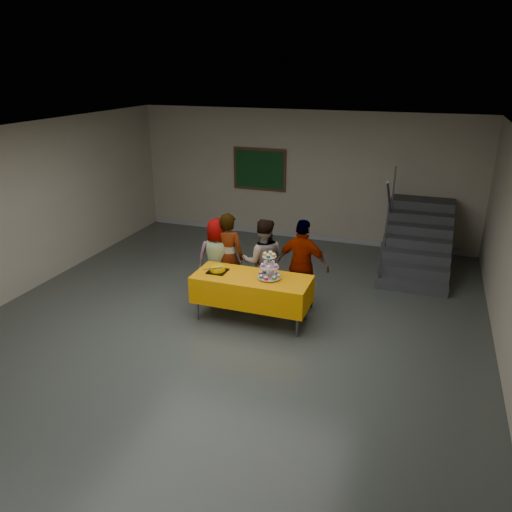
# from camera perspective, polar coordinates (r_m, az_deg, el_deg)

# --- Properties ---
(room_shell) EXTENTS (10.00, 10.04, 3.02)m
(room_shell) POSITION_cam_1_polar(r_m,az_deg,el_deg) (7.03, -4.64, 6.10)
(room_shell) COLOR #4C514C
(room_shell) RESTS_ON ground
(bake_table) EXTENTS (1.88, 0.78, 0.77)m
(bake_table) POSITION_cam_1_polar(r_m,az_deg,el_deg) (8.05, -0.47, -3.77)
(bake_table) COLOR #595960
(bake_table) RESTS_ON ground
(cupcake_stand) EXTENTS (0.38, 0.38, 0.44)m
(cupcake_stand) POSITION_cam_1_polar(r_m,az_deg,el_deg) (7.83, 1.54, -1.45)
(cupcake_stand) COLOR silver
(cupcake_stand) RESTS_ON bake_table
(bear_cake) EXTENTS (0.32, 0.36, 0.12)m
(bear_cake) POSITION_cam_1_polar(r_m,az_deg,el_deg) (8.15, -4.41, -1.42)
(bear_cake) COLOR black
(bear_cake) RESTS_ON bake_table
(schoolchild_a) EXTENTS (0.80, 0.61, 1.46)m
(schoolchild_a) POSITION_cam_1_polar(r_m,az_deg,el_deg) (8.82, -4.43, -0.31)
(schoolchild_a) COLOR #5C5C65
(schoolchild_a) RESTS_ON ground
(schoolchild_b) EXTENTS (0.59, 0.39, 1.59)m
(schoolchild_b) POSITION_cam_1_polar(r_m,az_deg,el_deg) (8.72, -3.21, -0.09)
(schoolchild_b) COLOR slate
(schoolchild_b) RESTS_ON ground
(schoolchild_c) EXTENTS (0.89, 0.79, 1.52)m
(schoolchild_c) POSITION_cam_1_polar(r_m,az_deg,el_deg) (8.60, 0.81, -0.61)
(schoolchild_c) COLOR slate
(schoolchild_c) RESTS_ON ground
(schoolchild_d) EXTENTS (0.97, 0.49, 1.58)m
(schoolchild_d) POSITION_cam_1_polar(r_m,az_deg,el_deg) (8.38, 5.34, -1.07)
(schoolchild_d) COLOR slate
(schoolchild_d) RESTS_ON ground
(staircase) EXTENTS (1.30, 2.40, 2.04)m
(staircase) POSITION_cam_1_polar(r_m,az_deg,el_deg) (10.87, 17.95, 1.52)
(staircase) COLOR #424447
(staircase) RESTS_ON ground
(noticeboard) EXTENTS (1.30, 0.05, 1.00)m
(noticeboard) POSITION_cam_1_polar(r_m,az_deg,el_deg) (12.01, 0.40, 9.87)
(noticeboard) COLOR #472B16
(noticeboard) RESTS_ON ground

